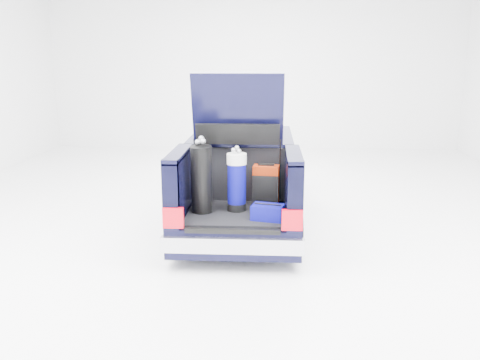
# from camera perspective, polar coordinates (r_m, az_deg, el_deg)

# --- Properties ---
(ground) EXTENTS (14.00, 14.00, 0.00)m
(ground) POSITION_cam_1_polar(r_m,az_deg,el_deg) (8.57, 0.19, -4.51)
(ground) COLOR white
(ground) RESTS_ON ground
(car) EXTENTS (1.87, 4.65, 2.47)m
(car) POSITION_cam_1_polar(r_m,az_deg,el_deg) (8.49, 0.24, 0.03)
(car) COLOR black
(car) RESTS_ON ground
(red_suitcase) EXTENTS (0.38, 0.27, 0.60)m
(red_suitcase) POSITION_cam_1_polar(r_m,az_deg,el_deg) (7.27, 2.93, -0.60)
(red_suitcase) COLOR maroon
(red_suitcase) RESTS_ON car
(black_golf_bag) EXTENTS (0.32, 0.38, 1.04)m
(black_golf_bag) POSITION_cam_1_polar(r_m,az_deg,el_deg) (6.86, -4.34, 0.11)
(black_golf_bag) COLOR black
(black_golf_bag) RESTS_ON car
(blue_golf_bag) EXTENTS (0.31, 0.31, 0.90)m
(blue_golf_bag) POSITION_cam_1_polar(r_m,az_deg,el_deg) (6.96, -0.37, -0.17)
(blue_golf_bag) COLOR black
(blue_golf_bag) RESTS_ON car
(blue_duffel) EXTENTS (0.46, 0.35, 0.21)m
(blue_duffel) POSITION_cam_1_polar(r_m,az_deg,el_deg) (6.66, 3.14, -3.62)
(blue_duffel) COLOR #060465
(blue_duffel) RESTS_ON car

